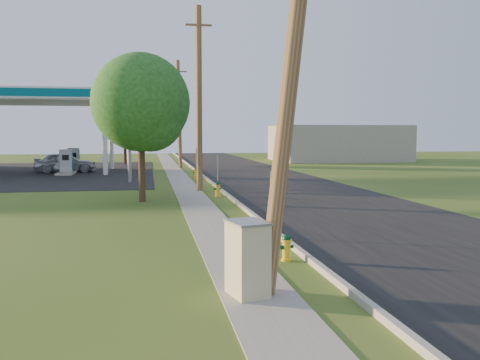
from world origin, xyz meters
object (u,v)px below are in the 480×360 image
utility_pole_mid (199,99)px  price_pylon (128,96)px  fuel_pump_se (74,162)px  hydrant_near (287,247)px  car_silver (65,162)px  utility_pole_far (179,114)px  utility_cabinet (247,259)px  hydrant_mid (218,189)px  hydrant_far (196,173)px  tree_lot (125,120)px  tree_verge (143,106)px  fuel_pump_ne (66,165)px  utility_pole_near (294,42)px

utility_pole_mid → price_pylon: bearing=125.3°
fuel_pump_se → hydrant_near: 33.87m
car_silver → price_pylon: bearing=-153.5°
utility_pole_far → fuel_pump_se: utility_pole_far is taller
utility_cabinet → car_silver: car_silver is taller
fuel_pump_se → hydrant_mid: bearing=-64.2°
hydrant_mid → hydrant_far: size_ratio=0.94×
hydrant_far → car_silver: bearing=142.5°
utility_pole_mid → tree_lot: (-4.95, 24.98, -0.53)m
tree_verge → hydrant_far: size_ratio=8.21×
utility_pole_far → utility_cabinet: (-0.87, -36.01, -4.07)m
fuel_pump_ne → car_silver: (-0.39, 2.19, 0.08)m
utility_pole_near → utility_pole_far: utility_pole_far is taller
utility_pole_near → car_silver: bearing=105.6°
tree_lot → utility_cabinet: size_ratio=4.71×
tree_verge → hydrant_near: 12.76m
utility_pole_far → fuel_pump_ne: size_ratio=2.97×
utility_pole_far → fuel_pump_ne: utility_pole_far is taller
car_silver → hydrant_mid: bearing=-153.5°
tree_lot → hydrant_near: size_ratio=9.96×
utility_pole_mid → hydrant_mid: (0.61, -2.65, -4.58)m
tree_verge → price_pylon: bearing=96.0°
utility_pole_mid → fuel_pump_se: utility_pole_mid is taller
hydrant_far → utility_pole_mid: bearing=-93.8°
utility_pole_far → hydrant_mid: 21.13m
price_pylon → hydrant_far: 7.04m
fuel_pump_ne → tree_verge: tree_verge is taller
price_pylon → fuel_pump_ne: bearing=123.7°
utility_pole_far → tree_lot: 8.56m
utility_pole_far → fuel_pump_ne: bearing=-150.7°
utility_pole_near → fuel_pump_se: size_ratio=2.96×
utility_pole_near → tree_lot: 43.26m
hydrant_near → hydrant_mid: 12.86m
hydrant_mid → utility_cabinet: (-1.49, -15.36, 0.36)m
tree_verge → utility_pole_mid: bearing=53.3°
utility_pole_far → tree_verge: 22.11m
tree_verge → car_silver: size_ratio=1.42×
fuel_pump_ne → tree_lot: (3.95, 11.98, 3.70)m
utility_pole_far → tree_lot: size_ratio=1.38×
tree_lot → utility_pole_near: bearing=-83.4°
hydrant_far → car_silver: (-9.80, 7.52, 0.41)m
tree_lot → car_silver: 11.30m
hydrant_near → car_silver: car_silver is taller
utility_pole_far → fuel_pump_se: 9.84m
hydrant_near → price_pylon: bearing=102.0°
utility_pole_near → hydrant_far: utility_pole_near is taller
tree_verge → hydrant_mid: tree_verge is taller
tree_verge → tree_lot: (-2.04, 28.89, 0.10)m
hydrant_far → utility_cabinet: size_ratio=0.56×
utility_pole_mid → hydrant_mid: bearing=-76.9°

